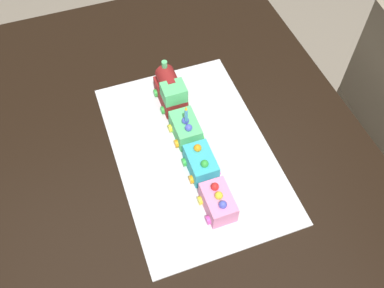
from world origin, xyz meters
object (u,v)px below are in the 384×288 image
at_px(cake_car_tanker_turquoise, 201,163).
at_px(cake_locomotive, 170,90).
at_px(cake_car_caboose_mint_green, 186,128).
at_px(dining_table, 184,171).
at_px(cake_car_gondola_bubblegum, 218,202).
at_px(birthday_candle, 186,114).

bearing_deg(cake_car_tanker_turquoise, cake_locomotive, -180.00).
bearing_deg(cake_car_tanker_turquoise, cake_car_caboose_mint_green, 180.00).
bearing_deg(cake_car_tanker_turquoise, dining_table, -162.24).
xyz_separation_m(cake_car_caboose_mint_green, cake_car_tanker_turquoise, (0.12, 0.00, 0.00)).
xyz_separation_m(cake_car_gondola_bubblegum, birthday_candle, (-0.23, -0.00, 0.07)).
height_order(cake_locomotive, cake_car_tanker_turquoise, cake_locomotive).
distance_m(cake_locomotive, birthday_candle, 0.15).
height_order(dining_table, cake_locomotive, cake_locomotive).
bearing_deg(cake_car_caboose_mint_green, cake_car_gondola_bubblegum, 0.00).
relative_size(dining_table, cake_car_caboose_mint_green, 14.00).
height_order(cake_car_caboose_mint_green, cake_car_tanker_turquoise, same).
distance_m(cake_car_caboose_mint_green, cake_car_gondola_bubblegum, 0.24).
height_order(cake_car_caboose_mint_green, birthday_candle, birthday_candle).
bearing_deg(cake_car_caboose_mint_green, cake_car_tanker_turquoise, 0.00).
bearing_deg(cake_locomotive, cake_car_caboose_mint_green, 0.00).
bearing_deg(birthday_candle, dining_table, -32.05).
distance_m(cake_car_tanker_turquoise, birthday_candle, 0.13).
bearing_deg(cake_car_caboose_mint_green, birthday_candle, -0.00).
bearing_deg(dining_table, cake_car_tanker_turquoise, 17.76).
bearing_deg(cake_car_caboose_mint_green, dining_table, -27.84).
relative_size(dining_table, birthday_candle, 25.38).
bearing_deg(birthday_candle, cake_car_caboose_mint_green, 180.00).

